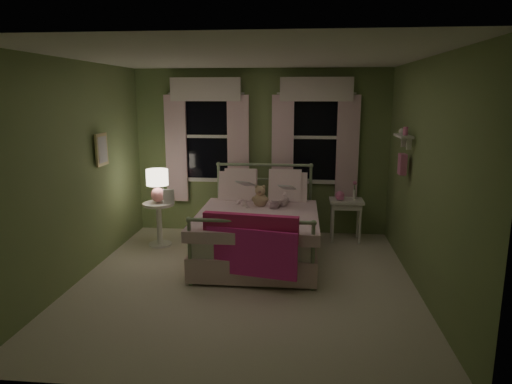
# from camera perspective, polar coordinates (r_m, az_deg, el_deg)

# --- Properties ---
(room_shell) EXTENTS (4.20, 4.20, 4.20)m
(room_shell) POSITION_cam_1_polar(r_m,az_deg,el_deg) (5.20, -1.45, 2.11)
(room_shell) COLOR silver
(room_shell) RESTS_ON ground
(bed) EXTENTS (1.58, 2.04, 1.18)m
(bed) POSITION_cam_1_polar(r_m,az_deg,el_deg) (6.23, 0.32, -4.88)
(bed) COLOR white
(bed) RESTS_ON ground
(pink_throw) EXTENTS (1.10, 0.33, 0.71)m
(pink_throw) POSITION_cam_1_polar(r_m,az_deg,el_deg) (5.18, -0.74, -5.79)
(pink_throw) COLOR #DA2A6E
(pink_throw) RESTS_ON bed
(child_left) EXTENTS (0.29, 0.24, 0.68)m
(child_left) POSITION_cam_1_polar(r_m,az_deg,el_deg) (6.53, -1.78, 0.67)
(child_left) COLOR #F7D1DD
(child_left) RESTS_ON bed
(child_right) EXTENTS (0.41, 0.36, 0.71)m
(child_right) POSITION_cam_1_polar(r_m,az_deg,el_deg) (6.48, 3.13, 0.72)
(child_right) COLOR #F7D1DD
(child_right) RESTS_ON bed
(book_left) EXTENTS (0.23, 0.18, 0.26)m
(book_left) POSITION_cam_1_polar(r_m,az_deg,el_deg) (6.28, -2.08, 0.71)
(book_left) COLOR beige
(book_left) RESTS_ON child_left
(book_right) EXTENTS (0.22, 0.16, 0.26)m
(book_right) POSITION_cam_1_polar(r_m,az_deg,el_deg) (6.24, 3.03, 0.22)
(book_right) COLOR beige
(book_right) RESTS_ON child_right
(teddy_bear) EXTENTS (0.24, 0.20, 0.32)m
(teddy_bear) POSITION_cam_1_polar(r_m,az_deg,el_deg) (6.37, 0.54, -0.68)
(teddy_bear) COLOR tan
(teddy_bear) RESTS_ON bed
(nightstand_left) EXTENTS (0.46, 0.46, 0.65)m
(nightstand_left) POSITION_cam_1_polar(r_m,az_deg,el_deg) (6.88, -12.03, -3.19)
(nightstand_left) COLOR white
(nightstand_left) RESTS_ON ground
(table_lamp) EXTENTS (0.31, 0.31, 0.48)m
(table_lamp) POSITION_cam_1_polar(r_m,az_deg,el_deg) (6.76, -12.22, 1.19)
(table_lamp) COLOR pink
(table_lamp) RESTS_ON nightstand_left
(book_nightstand) EXTENTS (0.16, 0.22, 0.02)m
(book_nightstand) POSITION_cam_1_polar(r_m,az_deg,el_deg) (6.72, -11.51, -1.43)
(book_nightstand) COLOR beige
(book_nightstand) RESTS_ON nightstand_left
(nightstand_right) EXTENTS (0.50, 0.40, 0.64)m
(nightstand_right) POSITION_cam_1_polar(r_m,az_deg,el_deg) (7.03, 11.21, -1.72)
(nightstand_right) COLOR white
(nightstand_right) RESTS_ON ground
(pink_toy) EXTENTS (0.14, 0.18, 0.14)m
(pink_toy) POSITION_cam_1_polar(r_m,az_deg,el_deg) (6.98, 10.45, -0.46)
(pink_toy) COLOR pink
(pink_toy) RESTS_ON nightstand_right
(bud_vase) EXTENTS (0.06, 0.06, 0.28)m
(bud_vase) POSITION_cam_1_polar(r_m,az_deg,el_deg) (7.04, 12.22, 0.25)
(bud_vase) COLOR white
(bud_vase) RESTS_ON nightstand_right
(window_left) EXTENTS (1.34, 0.13, 1.96)m
(window_left) POSITION_cam_1_polar(r_m,az_deg,el_deg) (7.29, -6.17, 7.47)
(window_left) COLOR black
(window_left) RESTS_ON room_shell
(window_right) EXTENTS (1.34, 0.13, 1.96)m
(window_right) POSITION_cam_1_polar(r_m,az_deg,el_deg) (7.14, 7.42, 7.34)
(window_right) COLOR black
(window_right) RESTS_ON room_shell
(wall_shelf) EXTENTS (0.15, 0.50, 0.60)m
(wall_shelf) POSITION_cam_1_polar(r_m,az_deg,el_deg) (5.96, 17.91, 4.98)
(wall_shelf) COLOR white
(wall_shelf) RESTS_ON room_shell
(framed_picture) EXTENTS (0.03, 0.32, 0.42)m
(framed_picture) POSITION_cam_1_polar(r_m,az_deg,el_deg) (6.28, -18.73, 5.05)
(framed_picture) COLOR beige
(framed_picture) RESTS_ON room_shell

